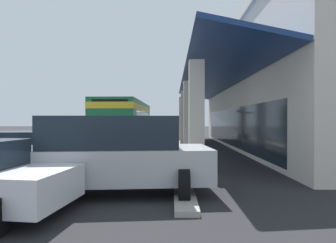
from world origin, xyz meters
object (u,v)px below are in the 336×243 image
object	(u,v)px
pedestrian	(126,139)
potted_palm	(190,133)
transit_bus	(126,120)
parked_suv_silver	(114,153)
parked_sedan_tan	(18,152)

from	to	relation	value
pedestrian	potted_palm	xyz separation A→B (m)	(-12.26, 3.56, -0.32)
transit_bus	parked_suv_silver	xyz separation A→B (m)	(13.58, 1.87, -0.84)
parked_suv_silver	potted_palm	bearing A→B (deg)	170.48
transit_bus	pedestrian	bearing A→B (deg)	9.11
parked_suv_silver	parked_sedan_tan	bearing A→B (deg)	-123.79
pedestrian	parked_suv_silver	bearing A→B (deg)	5.98
pedestrian	potted_palm	size ratio (longest dim) A/B	0.66
potted_palm	parked_suv_silver	bearing A→B (deg)	-9.52
parked_suv_silver	transit_bus	bearing A→B (deg)	-172.15
transit_bus	parked_suv_silver	size ratio (longest dim) A/B	2.26
pedestrian	transit_bus	bearing A→B (deg)	-170.89
pedestrian	potted_palm	world-z (taller)	potted_palm
parked_sedan_tan	parked_suv_silver	bearing A→B (deg)	56.21
parked_sedan_tan	potted_palm	size ratio (longest dim) A/B	1.71
transit_bus	parked_suv_silver	bearing A→B (deg)	7.85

